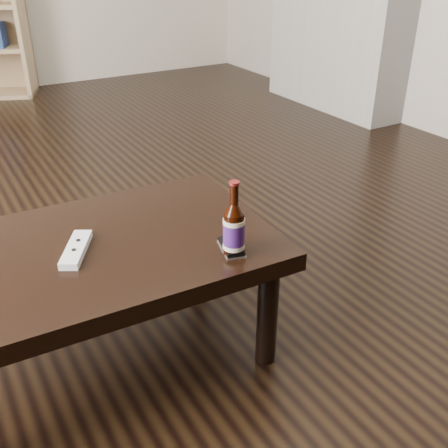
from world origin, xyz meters
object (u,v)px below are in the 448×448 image
beer_bottle (234,230)px  phone (231,248)px  coffee_table (83,265)px  remote (76,249)px

beer_bottle → phone: size_ratio=1.89×
coffee_table → remote: 0.07m
coffee_table → remote: size_ratio=6.04×
beer_bottle → coffee_table: bearing=145.9°
coffee_table → remote: bearing=-141.3°
coffee_table → beer_bottle: bearing=-34.1°
phone → coffee_table: bearing=163.7°
phone → remote: remote is taller
beer_bottle → phone: bearing=75.5°
coffee_table → remote: (-0.01, -0.01, 0.06)m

